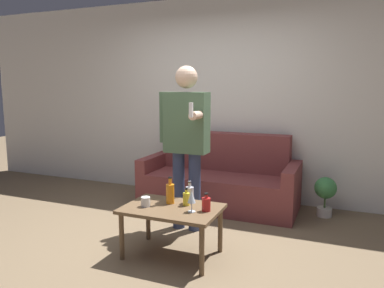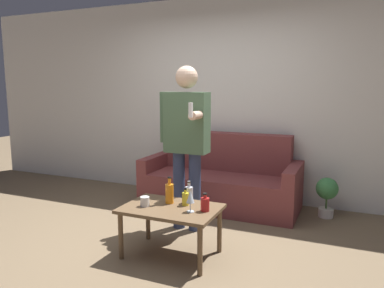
{
  "view_description": "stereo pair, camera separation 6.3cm",
  "coord_description": "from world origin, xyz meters",
  "px_view_note": "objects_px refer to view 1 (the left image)",
  "views": [
    {
      "loc": [
        1.62,
        -2.95,
        1.53
      ],
      "look_at": [
        0.2,
        0.5,
        0.95
      ],
      "focal_mm": 35.0,
      "sensor_mm": 36.0,
      "label": 1
    },
    {
      "loc": [
        1.68,
        -2.92,
        1.53
      ],
      "look_at": [
        0.2,
        0.5,
        0.95
      ],
      "focal_mm": 35.0,
      "sensor_mm": 36.0,
      "label": 2
    }
  ],
  "objects_px": {
    "coffee_table": "(172,213)",
    "bottle_orange": "(186,199)",
    "couch": "(220,181)",
    "person_standing_front": "(186,136)"
  },
  "relations": [
    {
      "from": "bottle_orange",
      "to": "coffee_table",
      "type": "bearing_deg",
      "value": -135.46
    },
    {
      "from": "person_standing_front",
      "to": "bottle_orange",
      "type": "bearing_deg",
      "value": -66.52
    },
    {
      "from": "couch",
      "to": "bottle_orange",
      "type": "relative_size",
      "value": 12.19
    },
    {
      "from": "bottle_orange",
      "to": "person_standing_front",
      "type": "distance_m",
      "value": 0.78
    },
    {
      "from": "couch",
      "to": "bottle_orange",
      "type": "xyz_separation_m",
      "value": [
        0.15,
        -1.45,
        0.2
      ]
    },
    {
      "from": "coffee_table",
      "to": "person_standing_front",
      "type": "relative_size",
      "value": 0.5
    },
    {
      "from": "couch",
      "to": "person_standing_front",
      "type": "height_order",
      "value": "person_standing_front"
    },
    {
      "from": "couch",
      "to": "bottle_orange",
      "type": "distance_m",
      "value": 1.47
    },
    {
      "from": "bottle_orange",
      "to": "person_standing_front",
      "type": "relative_size",
      "value": 0.09
    },
    {
      "from": "coffee_table",
      "to": "bottle_orange",
      "type": "bearing_deg",
      "value": 44.54
    }
  ]
}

